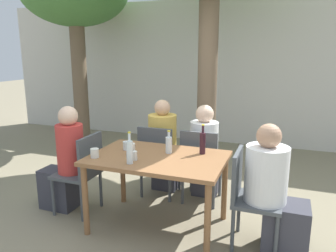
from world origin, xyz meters
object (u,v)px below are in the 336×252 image
person_seated_3 (205,155)px  wine_bottle_0 (203,142)px  patio_chair_3 (201,162)px  dining_table_front (158,165)px  person_seated_0 (65,165)px  patio_chair_0 (83,169)px  water_bottle_2 (130,151)px  drinking_glass_2 (95,153)px  drinking_glass_3 (127,146)px  patio_chair_1 (248,193)px  person_seated_1 (275,195)px  person_seated_2 (165,150)px  drinking_glass_1 (131,149)px  patio_chair_2 (158,157)px  drinking_glass_0 (134,156)px  water_bottle_1 (169,144)px

person_seated_3 → wine_bottle_0: size_ratio=3.82×
patio_chair_3 → dining_table_front: bearing=68.4°
dining_table_front → person_seated_0: bearing=-180.0°
patio_chair_3 → person_seated_3: 0.24m
patio_chair_0 → wine_bottle_0: (1.32, 0.24, 0.37)m
water_bottle_2 → drinking_glass_2: water_bottle_2 is taller
patio_chair_0 → drinking_glass_3: bearing=100.9°
patio_chair_1 → patio_chair_3: (-0.64, 0.69, 0.00)m
drinking_glass_2 → water_bottle_2: bearing=-5.6°
person_seated_1 → person_seated_2: 1.69m
drinking_glass_3 → drinking_glass_1: bearing=-47.5°
person_seated_0 → drinking_glass_2: bearing=66.4°
patio_chair_0 → patio_chair_2: same height
person_seated_2 → drinking_glass_0: person_seated_2 is taller
person_seated_0 → person_seated_3: size_ratio=1.03×
patio_chair_2 → water_bottle_1: 0.73m
patio_chair_0 → patio_chair_1: size_ratio=1.00×
person_seated_1 → wine_bottle_0: 0.86m
person_seated_0 → water_bottle_2: person_seated_0 is taller
dining_table_front → person_seated_1: 1.15m
drinking_glass_0 → patio_chair_1: bearing=9.8°
person_seated_0 → drinking_glass_1: (0.88, -0.04, 0.29)m
patio_chair_1 → drinking_glass_3: bearing=85.7°
person_seated_1 → person_seated_0: bearing=90.0°
drinking_glass_3 → patio_chair_3: bearing=41.1°
person_seated_0 → drinking_glass_0: (0.98, -0.19, 0.28)m
person_seated_2 → drinking_glass_1: (-0.00, -0.96, 0.28)m
person_seated_3 → drinking_glass_0: size_ratio=13.28×
patio_chair_2 → person_seated_3: 0.59m
patio_chair_1 → drinking_glass_2: bearing=99.6°
patio_chair_2 → person_seated_3: (0.54, 0.24, 0.01)m
patio_chair_1 → wine_bottle_0: 0.68m
drinking_glass_2 → patio_chair_3: bearing=47.8°
person_seated_1 → wine_bottle_0: person_seated_1 is taller
person_seated_1 → person_seated_3: bearing=43.4°
patio_chair_1 → patio_chair_2: size_ratio=1.00×
patio_chair_2 → wine_bottle_0: (0.67, -0.45, 0.37)m
person_seated_1 → drinking_glass_2: (-1.72, -0.25, 0.28)m
patio_chair_2 → person_seated_1: person_seated_1 is taller
patio_chair_3 → wine_bottle_0: bearing=106.3°
patio_chair_1 → person_seated_3: size_ratio=0.77×
person_seated_2 → drinking_glass_0: (0.10, -1.11, 0.27)m
dining_table_front → drinking_glass_0: (-0.17, -0.19, 0.13)m
person_seated_3 → drinking_glass_3: 1.10m
person_seated_0 → person_seated_2: bearing=136.3°
patio_chair_2 → patio_chair_3: same height
patio_chair_3 → person_seated_0: size_ratio=0.75×
wine_bottle_0 → water_bottle_2: 0.78m
dining_table_front → person_seated_3: person_seated_3 is taller
patio_chair_1 → person_seated_1: bearing=-90.0°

